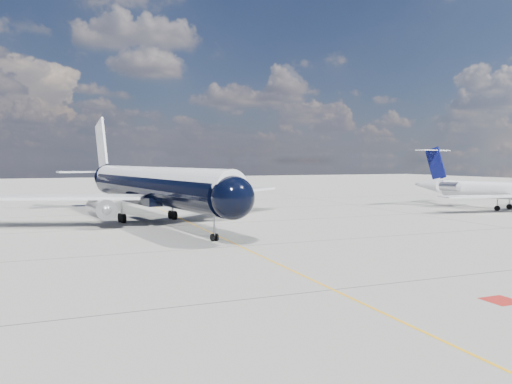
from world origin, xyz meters
TOP-DOWN VIEW (x-y plane):
  - ground at (0.00, 30.00)m, footprint 320.00×320.00m
  - taxiway_centerline at (0.00, 25.00)m, footprint 0.16×160.00m
  - red_marking at (6.80, -10.00)m, footprint 1.60×1.60m
  - main_airliner at (-4.08, 30.20)m, footprint 38.20×46.97m
  - regional_jet at (44.97, 25.17)m, footprint 23.00×27.00m

SIDE VIEW (x-z plane):
  - ground at x=0.00m, z-range 0.00..0.00m
  - taxiway_centerline at x=0.00m, z-range 0.00..0.01m
  - red_marking at x=6.80m, z-range 0.00..0.01m
  - regional_jet at x=44.97m, z-range -1.72..7.61m
  - main_airliner at x=-4.08m, z-range -2.58..11.04m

